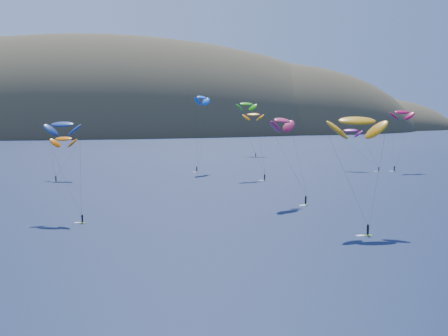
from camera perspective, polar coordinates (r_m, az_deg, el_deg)
name	(u,v)px	position (r m, az deg, el deg)	size (l,w,h in m)	color
island	(126,143)	(620.20, -8.93, 2.31)	(730.00, 300.00, 210.00)	#3D3526
kitesurfer_1	(64,139)	(201.58, -14.46, 2.60)	(9.73, 12.14, 15.18)	#A2D317
kitesurfer_2	(357,121)	(116.65, 12.08, 4.23)	(11.52, 11.14, 22.80)	#A2D317
kitesurfer_3	(246,104)	(201.46, 2.06, 5.84)	(8.00, 14.47, 25.62)	#A2D317
kitesurfer_4	(202,98)	(221.42, -2.03, 6.44)	(9.29, 9.48, 28.53)	#A2D317
kitesurfer_6	(351,131)	(230.37, 11.50, 3.37)	(11.02, 14.35, 16.50)	#A2D317
kitesurfer_8	(402,112)	(231.29, 15.96, 4.93)	(9.24, 4.58, 23.40)	#A2D317
kitesurfer_9	(282,121)	(146.09, 5.34, 4.33)	(9.71, 10.42, 21.77)	#A2D317
kitesurfer_10	(62,125)	(130.54, -14.55, 3.87)	(8.37, 13.24, 20.96)	#A2D317
kitesurfer_11	(253,115)	(297.71, 2.69, 4.90)	(10.68, 16.58, 22.12)	#A2D317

